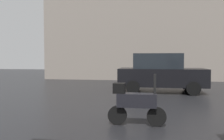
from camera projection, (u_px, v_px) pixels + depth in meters
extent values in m
cylinder|color=black|center=(157.00, 117.00, 5.51)|extent=(0.46, 0.09, 0.46)
cylinder|color=black|center=(117.00, 115.00, 5.66)|extent=(0.46, 0.09, 0.46)
cube|color=black|center=(137.00, 100.00, 5.57)|extent=(0.93, 0.32, 0.32)
cube|color=black|center=(119.00, 88.00, 5.62)|extent=(0.28, 0.28, 0.24)
cylinder|color=black|center=(155.00, 86.00, 5.49)|extent=(0.06, 0.06, 0.55)
cube|color=black|center=(162.00, 77.00, 11.18)|extent=(4.02, 1.75, 0.82)
cube|color=black|center=(158.00, 61.00, 11.17)|extent=(2.21, 1.61, 0.70)
cylinder|color=black|center=(187.00, 84.00, 11.85)|extent=(0.61, 0.18, 0.61)
cylinder|color=black|center=(194.00, 89.00, 10.13)|extent=(0.61, 0.18, 0.61)
cylinder|color=black|center=(135.00, 83.00, 12.27)|extent=(0.61, 0.18, 0.61)
cylinder|color=black|center=(133.00, 87.00, 10.55)|extent=(0.61, 0.18, 0.61)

